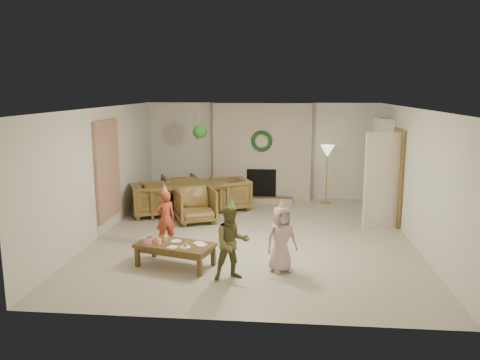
# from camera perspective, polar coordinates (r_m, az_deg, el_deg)

# --- Properties ---
(floor) EXTENTS (7.00, 7.00, 0.00)m
(floor) POSITION_cam_1_polar(r_m,az_deg,el_deg) (9.49, 1.59, -6.72)
(floor) COLOR #B7B29E
(floor) RESTS_ON ground
(ceiling) EXTENTS (7.00, 7.00, 0.00)m
(ceiling) POSITION_cam_1_polar(r_m,az_deg,el_deg) (9.06, 1.67, 8.53)
(ceiling) COLOR white
(ceiling) RESTS_ON wall_back
(wall_back) EXTENTS (7.00, 0.00, 7.00)m
(wall_back) POSITION_cam_1_polar(r_m,az_deg,el_deg) (12.65, 2.67, 3.48)
(wall_back) COLOR silver
(wall_back) RESTS_ON floor
(wall_front) EXTENTS (7.00, 0.00, 7.00)m
(wall_front) POSITION_cam_1_polar(r_m,az_deg,el_deg) (5.79, -0.66, -5.31)
(wall_front) COLOR silver
(wall_front) RESTS_ON floor
(wall_left) EXTENTS (0.00, 7.00, 7.00)m
(wall_left) POSITION_cam_1_polar(r_m,az_deg,el_deg) (9.85, -16.06, 0.98)
(wall_left) COLOR silver
(wall_left) RESTS_ON floor
(wall_right) EXTENTS (0.00, 7.00, 7.00)m
(wall_right) POSITION_cam_1_polar(r_m,az_deg,el_deg) (9.49, 20.02, 0.39)
(wall_right) COLOR silver
(wall_right) RESTS_ON floor
(fireplace_mass) EXTENTS (2.50, 0.40, 2.50)m
(fireplace_mass) POSITION_cam_1_polar(r_m,az_deg,el_deg) (12.45, 2.63, 3.37)
(fireplace_mass) COLOR #562016
(fireplace_mass) RESTS_ON floor
(fireplace_hearth) EXTENTS (1.60, 0.30, 0.12)m
(fireplace_hearth) POSITION_cam_1_polar(r_m,az_deg,el_deg) (12.32, 2.50, -2.34)
(fireplace_hearth) COLOR #5E2F1A
(fireplace_hearth) RESTS_ON floor
(fireplace_firebox) EXTENTS (0.75, 0.12, 0.75)m
(fireplace_firebox) POSITION_cam_1_polar(r_m,az_deg,el_deg) (12.41, 2.56, -0.40)
(fireplace_firebox) COLOR black
(fireplace_firebox) RESTS_ON floor
(fireplace_wreath) EXTENTS (0.54, 0.10, 0.54)m
(fireplace_wreath) POSITION_cam_1_polar(r_m,az_deg,el_deg) (12.19, 2.59, 4.63)
(fireplace_wreath) COLOR #173D1C
(fireplace_wreath) RESTS_ON fireplace_mass
(floor_lamp_base) EXTENTS (0.27, 0.27, 0.03)m
(floor_lamp_base) POSITION_cam_1_polar(r_m,az_deg,el_deg) (12.41, 10.15, -2.62)
(floor_lamp_base) COLOR gold
(floor_lamp_base) RESTS_ON floor
(floor_lamp_post) EXTENTS (0.03, 0.03, 1.33)m
(floor_lamp_post) POSITION_cam_1_polar(r_m,az_deg,el_deg) (12.28, 10.25, 0.44)
(floor_lamp_post) COLOR gold
(floor_lamp_post) RESTS_ON floor
(floor_lamp_shade) EXTENTS (0.35, 0.35, 0.29)m
(floor_lamp_shade) POSITION_cam_1_polar(r_m,az_deg,el_deg) (12.18, 10.35, 3.39)
(floor_lamp_shade) COLOR beige
(floor_lamp_shade) RESTS_ON floor_lamp_post
(bookshelf_carcass) EXTENTS (0.30, 1.00, 2.20)m
(bookshelf_carcass) POSITION_cam_1_polar(r_m,az_deg,el_deg) (11.69, 16.43, 1.71)
(bookshelf_carcass) COLOR white
(bookshelf_carcass) RESTS_ON floor
(bookshelf_shelf_a) EXTENTS (0.30, 0.92, 0.03)m
(bookshelf_shelf_a) POSITION_cam_1_polar(r_m,az_deg,el_deg) (11.80, 16.16, -1.41)
(bookshelf_shelf_a) COLOR white
(bookshelf_shelf_a) RESTS_ON bookshelf_carcass
(bookshelf_shelf_b) EXTENTS (0.30, 0.92, 0.03)m
(bookshelf_shelf_b) POSITION_cam_1_polar(r_m,az_deg,el_deg) (11.73, 16.27, 0.50)
(bookshelf_shelf_b) COLOR white
(bookshelf_shelf_b) RESTS_ON bookshelf_carcass
(bookshelf_shelf_c) EXTENTS (0.30, 0.92, 0.03)m
(bookshelf_shelf_c) POSITION_cam_1_polar(r_m,az_deg,el_deg) (11.66, 16.37, 2.44)
(bookshelf_shelf_c) COLOR white
(bookshelf_shelf_c) RESTS_ON bookshelf_carcass
(bookshelf_shelf_d) EXTENTS (0.30, 0.92, 0.03)m
(bookshelf_shelf_d) POSITION_cam_1_polar(r_m,az_deg,el_deg) (11.62, 16.47, 4.39)
(bookshelf_shelf_d) COLOR white
(bookshelf_shelf_d) RESTS_ON bookshelf_carcass
(books_row_lower) EXTENTS (0.20, 0.40, 0.24)m
(books_row_lower) POSITION_cam_1_polar(r_m,az_deg,el_deg) (11.63, 16.24, -0.89)
(books_row_lower) COLOR maroon
(books_row_lower) RESTS_ON bookshelf_shelf_a
(books_row_mid) EXTENTS (0.20, 0.44, 0.24)m
(books_row_mid) POSITION_cam_1_polar(r_m,az_deg,el_deg) (11.75, 16.16, 1.22)
(books_row_mid) COLOR #256188
(books_row_mid) RESTS_ON bookshelf_shelf_b
(books_row_upper) EXTENTS (0.20, 0.36, 0.22)m
(books_row_upper) POSITION_cam_1_polar(r_m,az_deg,el_deg) (11.55, 16.40, 3.01)
(books_row_upper) COLOR #B98227
(books_row_upper) RESTS_ON bookshelf_shelf_c
(door_frame) EXTENTS (0.05, 0.86, 2.04)m
(door_frame) POSITION_cam_1_polar(r_m,az_deg,el_deg) (10.67, 18.14, 0.34)
(door_frame) COLOR brown
(door_frame) RESTS_ON floor
(door_leaf) EXTENTS (0.77, 0.32, 2.00)m
(door_leaf) POSITION_cam_1_polar(r_m,az_deg,el_deg) (10.22, 16.52, -0.12)
(door_leaf) COLOR beige
(door_leaf) RESTS_ON floor
(curtain_panel) EXTENTS (0.06, 1.20, 2.00)m
(curtain_panel) POSITION_cam_1_polar(r_m,az_deg,el_deg) (10.02, -15.44, 1.18)
(curtain_panel) COLOR tan
(curtain_panel) RESTS_ON wall_left
(dining_table) EXTENTS (2.21, 1.77, 0.68)m
(dining_table) POSITION_cam_1_polar(r_m,az_deg,el_deg) (11.25, -6.29, -2.20)
(dining_table) COLOR brown
(dining_table) RESTS_ON floor
(dining_chair_near) EXTENTS (1.07, 1.08, 0.75)m
(dining_chair_near) POSITION_cam_1_polar(r_m,az_deg,el_deg) (10.43, -5.29, -3.01)
(dining_chair_near) COLOR brown
(dining_chair_near) RESTS_ON floor
(dining_chair_far) EXTENTS (1.07, 1.08, 0.75)m
(dining_chair_far) POSITION_cam_1_polar(r_m,az_deg,el_deg) (12.05, -7.15, -1.17)
(dining_chair_far) COLOR brown
(dining_chair_far) RESTS_ON floor
(dining_chair_left) EXTENTS (1.08, 1.07, 0.75)m
(dining_chair_left) POSITION_cam_1_polar(r_m,az_deg,el_deg) (11.10, -10.59, -2.31)
(dining_chair_left) COLOR brown
(dining_chair_left) RESTS_ON floor
(dining_chair_right) EXTENTS (1.08, 1.07, 0.75)m
(dining_chair_right) POSITION_cam_1_polar(r_m,az_deg,el_deg) (11.50, -1.10, -1.66)
(dining_chair_right) COLOR brown
(dining_chair_right) RESTS_ON floor
(hanging_plant_cord) EXTENTS (0.01, 0.01, 0.70)m
(hanging_plant_cord) POSITION_cam_1_polar(r_m,az_deg,el_deg) (10.73, -4.81, 6.98)
(hanging_plant_cord) COLOR tan
(hanging_plant_cord) RESTS_ON ceiling
(hanging_plant_pot) EXTENTS (0.16, 0.16, 0.12)m
(hanging_plant_pot) POSITION_cam_1_polar(r_m,az_deg,el_deg) (10.75, -4.78, 5.12)
(hanging_plant_pot) COLOR #A44C35
(hanging_plant_pot) RESTS_ON hanging_plant_cord
(hanging_plant_foliage) EXTENTS (0.32, 0.32, 0.32)m
(hanging_plant_foliage) POSITION_cam_1_polar(r_m,az_deg,el_deg) (10.74, -4.79, 5.75)
(hanging_plant_foliage) COLOR #1C521B
(hanging_plant_foliage) RESTS_ON hanging_plant_pot
(coffee_table_top) EXTENTS (1.37, 0.95, 0.06)m
(coffee_table_top) POSITION_cam_1_polar(r_m,az_deg,el_deg) (7.94, -7.69, -7.69)
(coffee_table_top) COLOR brown
(coffee_table_top) RESTS_ON floor
(coffee_table_apron) EXTENTS (1.25, 0.83, 0.08)m
(coffee_table_apron) POSITION_cam_1_polar(r_m,az_deg,el_deg) (7.96, -7.68, -8.15)
(coffee_table_apron) COLOR brown
(coffee_table_apron) RESTS_ON floor
(coffee_leg_fl) EXTENTS (0.08, 0.08, 0.32)m
(coffee_leg_fl) POSITION_cam_1_polar(r_m,az_deg,el_deg) (8.08, -12.07, -8.93)
(coffee_leg_fl) COLOR brown
(coffee_leg_fl) RESTS_ON floor
(coffee_leg_fr) EXTENTS (0.08, 0.08, 0.32)m
(coffee_leg_fr) POSITION_cam_1_polar(r_m,az_deg,el_deg) (7.54, -4.83, -10.19)
(coffee_leg_fr) COLOR brown
(coffee_leg_fr) RESTS_ON floor
(coffee_leg_bl) EXTENTS (0.08, 0.08, 0.32)m
(coffee_leg_bl) POSITION_cam_1_polar(r_m,az_deg,el_deg) (8.48, -10.15, -7.90)
(coffee_leg_bl) COLOR brown
(coffee_leg_bl) RESTS_ON floor
(coffee_leg_br) EXTENTS (0.08, 0.08, 0.32)m
(coffee_leg_br) POSITION_cam_1_polar(r_m,az_deg,el_deg) (7.96, -3.17, -9.00)
(coffee_leg_br) COLOR brown
(coffee_leg_br) RESTS_ON floor
(cup_a) EXTENTS (0.08, 0.08, 0.09)m
(cup_a) POSITION_cam_1_polar(r_m,az_deg,el_deg) (8.04, -11.19, -7.02)
(cup_a) COLOR white
(cup_a) RESTS_ON coffee_table_top
(cup_b) EXTENTS (0.08, 0.08, 0.09)m
(cup_b) POSITION_cam_1_polar(r_m,az_deg,el_deg) (8.19, -10.46, -6.66)
(cup_b) COLOR white
(cup_b) RESTS_ON coffee_table_top
(cup_c) EXTENTS (0.08, 0.08, 0.09)m
(cup_c) POSITION_cam_1_polar(r_m,az_deg,el_deg) (7.94, -10.69, -7.23)
(cup_c) COLOR white
(cup_c) RESTS_ON coffee_table_top
(cup_d) EXTENTS (0.08, 0.08, 0.09)m
(cup_d) POSITION_cam_1_polar(r_m,az_deg,el_deg) (8.09, -9.95, -6.86)
(cup_d) COLOR white
(cup_d) RESTS_ON coffee_table_top
(cup_e) EXTENTS (0.08, 0.08, 0.09)m
(cup_e) POSITION_cam_1_polar(r_m,az_deg,el_deg) (7.93, -9.57, -7.21)
(cup_e) COLOR white
(cup_e) RESTS_ON coffee_table_top
(cup_f) EXTENTS (0.08, 0.08, 0.09)m
(cup_f) POSITION_cam_1_polar(r_m,az_deg,el_deg) (8.09, -8.85, -6.83)
(cup_f) COLOR white
(cup_f) RESTS_ON coffee_table_top
(plate_a) EXTENTS (0.21, 0.21, 0.01)m
(plate_a) POSITION_cam_1_polar(r_m,az_deg,el_deg) (8.04, -7.59, -7.19)
(plate_a) COLOR white
(plate_a) RESTS_ON coffee_table_top
(plate_b) EXTENTS (0.21, 0.21, 0.01)m
(plate_b) POSITION_cam_1_polar(r_m,az_deg,el_deg) (7.74, -6.50, -7.90)
(plate_b) COLOR white
(plate_b) RESTS_ON coffee_table_top
(plate_c) EXTENTS (0.21, 0.21, 0.01)m
(plate_c) POSITION_cam_1_polar(r_m,az_deg,el_deg) (7.81, -4.58, -7.68)
(plate_c) COLOR white
(plate_c) RESTS_ON coffee_table_top
(food_scoop) EXTENTS (0.08, 0.08, 0.07)m
(food_scoop) POSITION_cam_1_polar(r_m,az_deg,el_deg) (7.72, -6.50, -7.64)
(food_scoop) COLOR tan
(food_scoop) RESTS_ON plate_b
(napkin_left) EXTENTS (0.18, 0.18, 0.01)m
(napkin_left) POSITION_cam_1_polar(r_m,az_deg,el_deg) (7.76, -8.02, -7.88)
(napkin_left) COLOR #FFBBCF
(napkin_left) RESTS_ON coffee_table_top
(napkin_right) EXTENTS (0.18, 0.18, 0.01)m
(napkin_right) POSITION_cam_1_polar(r_m,az_deg,el_deg) (7.92, -4.95, -7.44)
(napkin_right) COLOR #FFBBCF
(napkin_right) RESTS_ON coffee_table_top
(child_red) EXTENTS (0.45, 0.41, 1.02)m
(child_red) POSITION_cam_1_polar(r_m,az_deg,el_deg) (8.96, -8.85, -4.51)
(child_red) COLOR #9D3521
(child_red) RESTS_ON floor
(party_hat_red) EXTENTS (0.17, 0.17, 0.19)m
(party_hat_red) POSITION_cam_1_polar(r_m,az_deg,el_deg) (8.83, -8.95, -1.05)
(party_hat_red) COLOR gold
(party_hat_red) RESTS_ON child_red
(child_plaid) EXTENTS (0.67, 0.60, 1.14)m
(child_plaid) POSITION_cam_1_polar(r_m,az_deg,el_deg) (7.29, -1.00, -7.47)
(child_plaid) COLOR brown
(child_plaid) RESTS_ON floor
(party_hat_plaid) EXTENTS (0.14, 0.14, 0.19)m
(party_hat_plaid) POSITION_cam_1_polar(r_m,az_deg,el_deg) (7.13, -1.01, -2.78)
(party_hat_plaid) COLOR #54B94F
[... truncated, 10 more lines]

